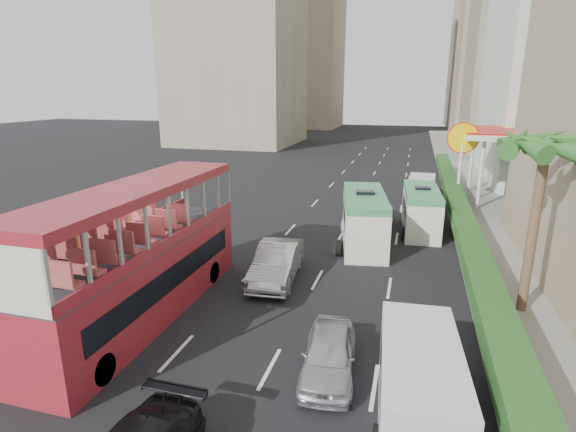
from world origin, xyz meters
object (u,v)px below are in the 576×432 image
(car_silver_lane_a, at_px, (277,279))
(car_silver_lane_b, at_px, (328,373))
(double_decker_bus, at_px, (141,253))
(van_asset, at_px, (368,229))
(panel_van_near, at_px, (419,382))
(minibus_far, at_px, (421,210))
(panel_van_far, at_px, (421,190))
(minibus_near, at_px, (364,219))
(palm_tree, at_px, (533,230))
(shell_station, at_px, (504,167))

(car_silver_lane_a, distance_m, car_silver_lane_b, 7.24)
(double_decker_bus, distance_m, van_asset, 15.40)
(van_asset, relative_size, panel_van_near, 1.07)
(panel_van_near, bearing_deg, double_decker_bus, 160.10)
(double_decker_bus, bearing_deg, minibus_far, 54.24)
(van_asset, bearing_deg, panel_van_far, 73.48)
(minibus_near, xyz_separation_m, panel_van_far, (3.09, 10.89, -0.49))
(double_decker_bus, bearing_deg, car_silver_lane_a, 50.15)
(minibus_far, height_order, panel_van_near, minibus_far)
(panel_van_far, height_order, palm_tree, palm_tree)
(panel_van_near, height_order, shell_station, shell_station)
(double_decker_bus, relative_size, minibus_near, 1.69)
(minibus_far, bearing_deg, panel_van_far, 85.87)
(palm_tree, bearing_deg, panel_van_far, 102.00)
(palm_tree, height_order, shell_station, palm_tree)
(van_asset, xyz_separation_m, minibus_far, (3.09, 0.47, 1.30))
(minibus_near, height_order, palm_tree, palm_tree)
(minibus_far, relative_size, shell_station, 0.73)
(car_silver_lane_b, distance_m, panel_van_near, 3.01)
(double_decker_bus, bearing_deg, panel_van_near, -16.15)
(car_silver_lane_b, bearing_deg, minibus_far, 74.79)
(car_silver_lane_a, distance_m, panel_van_near, 9.73)
(van_asset, relative_size, shell_station, 0.67)
(car_silver_lane_a, height_order, van_asset, car_silver_lane_a)
(double_decker_bus, distance_m, panel_van_far, 23.71)
(car_silver_lane_b, relative_size, van_asset, 0.72)
(car_silver_lane_b, height_order, shell_station, shell_station)
(minibus_near, xyz_separation_m, palm_tree, (6.78, -6.51, 1.94))
(panel_van_far, bearing_deg, double_decker_bus, -112.31)
(panel_van_far, bearing_deg, palm_tree, -75.03)
(panel_van_far, xyz_separation_m, palm_tree, (3.70, -17.40, 2.43))
(car_silver_lane_b, bearing_deg, double_decker_bus, 161.30)
(van_asset, height_order, minibus_far, minibus_far)
(car_silver_lane_b, distance_m, shell_station, 26.32)
(van_asset, xyz_separation_m, panel_van_far, (3.13, 7.90, 0.95))
(minibus_near, relative_size, minibus_far, 1.11)
(minibus_far, distance_m, palm_tree, 10.84)
(car_silver_lane_a, height_order, car_silver_lane_b, car_silver_lane_a)
(panel_van_far, height_order, shell_station, shell_station)
(minibus_far, bearing_deg, double_decker_bus, -129.54)
(car_silver_lane_b, height_order, minibus_near, minibus_near)
(panel_van_near, bearing_deg, van_asset, 96.67)
(minibus_far, bearing_deg, minibus_near, -135.13)
(minibus_far, bearing_deg, car_silver_lane_b, -103.43)
(car_silver_lane_a, bearing_deg, car_silver_lane_b, -65.70)
(panel_van_near, bearing_deg, car_silver_lane_a, 125.83)
(minibus_near, distance_m, minibus_far, 4.60)
(minibus_far, relative_size, panel_van_far, 1.23)
(double_decker_bus, bearing_deg, palm_tree, 16.16)
(panel_van_far, bearing_deg, minibus_far, -87.39)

